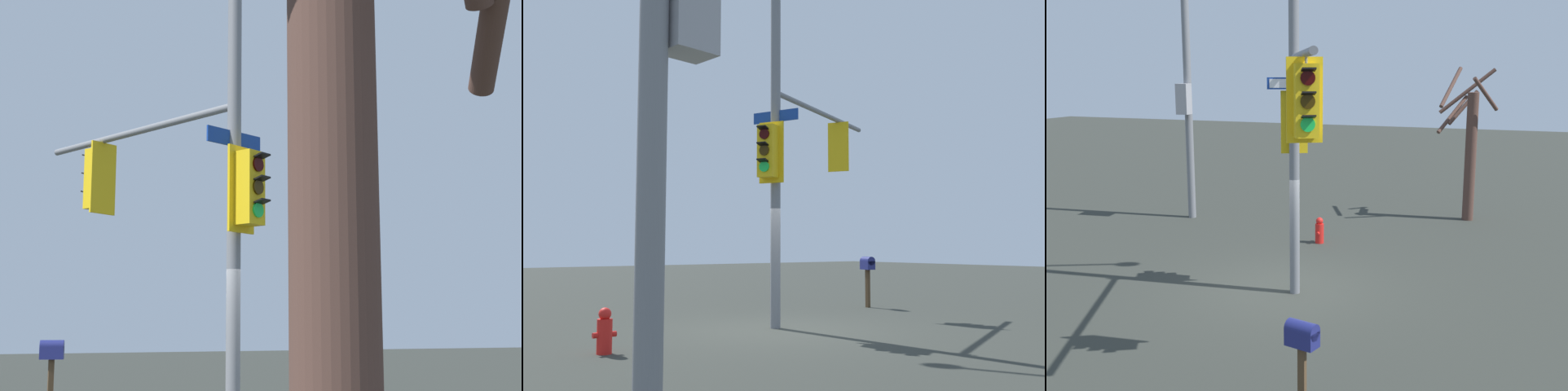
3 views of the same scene
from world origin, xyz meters
The scene contains 4 objects.
ground_plane centered at (0.00, 0.00, 0.00)m, with size 80.00×80.00×0.00m, color #30332D.
main_signal_pole_assembly centered at (0.71, 0.79, 4.74)m, with size 5.99×3.67×9.07m.
fire_hydrant centered at (-3.84, -0.52, 0.34)m, with size 0.38×0.24×0.73m.
mailbox centered at (4.70, 2.20, 1.11)m, with size 0.34×0.48×1.41m.
Camera 2 is at (-7.42, -10.04, 1.71)m, focal length 41.70 mm.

